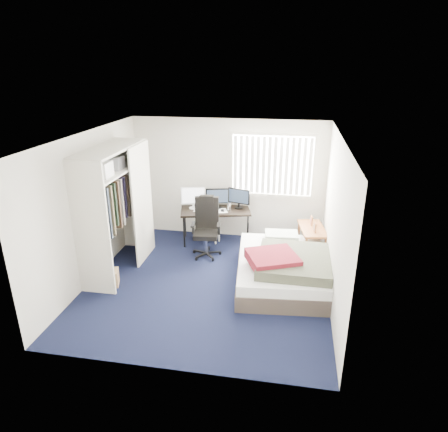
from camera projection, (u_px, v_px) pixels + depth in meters
ground at (208, 283)px, 6.83m from camera, size 4.20×4.20×0.00m
room_shell at (206, 199)px, 6.29m from camera, size 4.20×4.20×4.20m
window_assembly at (272, 165)px, 7.99m from camera, size 1.72×0.09×1.32m
closet at (115, 198)px, 6.86m from camera, size 0.64×1.84×2.22m
desk at (216, 208)px, 8.21m from camera, size 1.53×0.97×1.16m
office_chair at (207, 233)px, 7.72m from camera, size 0.60×0.60×1.17m
footstool at (213, 234)px, 8.34m from camera, size 0.34×0.30×0.23m
nightstand at (312, 231)px, 7.58m from camera, size 0.58×0.94×0.78m
bed at (284, 267)px, 6.76m from camera, size 1.71×2.17×0.67m
pine_box at (108, 278)px, 6.72m from camera, size 0.43×0.37×0.27m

